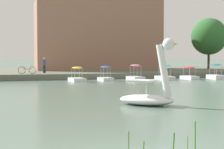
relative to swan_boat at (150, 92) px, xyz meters
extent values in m
cube|color=#5B6051|center=(-4.09, 30.63, -0.35)|extent=(127.27, 20.99, 0.60)
ellipsoid|color=white|center=(-0.13, 0.12, -0.40)|extent=(3.04, 2.99, 0.50)
cylinder|color=white|center=(0.51, -0.48, 1.01)|extent=(0.80, 0.78, 2.53)
sphere|color=white|center=(0.67, -0.63, 2.26)|extent=(0.80, 0.80, 0.56)
cone|color=yellow|center=(0.84, -0.78, 2.26)|extent=(0.53, 0.52, 0.31)
cube|color=white|center=(-0.29, 0.27, 0.52)|extent=(1.58, 1.59, 0.08)
cylinder|color=silver|center=(-0.65, -0.12, 0.19)|extent=(0.04, 0.04, 0.67)
cylinder|color=silver|center=(0.07, 0.66, 0.19)|extent=(0.04, 0.04, 0.67)
cube|color=white|center=(-0.30, 17.70, -0.48)|extent=(1.44, 2.25, 0.34)
ellipsoid|color=yellow|center=(-0.30, 17.70, 0.64)|extent=(1.05, 1.29, 0.20)
cylinder|color=#B7B7BF|center=(-0.72, 18.13, 0.17)|extent=(0.04, 0.04, 0.94)
cylinder|color=#B7B7BF|center=(0.01, 18.22, 0.17)|extent=(0.04, 0.04, 0.94)
cylinder|color=#B7B7BF|center=(-0.61, 17.19, 0.17)|extent=(0.04, 0.04, 0.94)
cylinder|color=#B7B7BF|center=(0.12, 17.27, 0.17)|extent=(0.04, 0.04, 0.94)
cube|color=white|center=(2.56, 18.14, -0.49)|extent=(1.23, 2.00, 0.31)
ellipsoid|color=blue|center=(2.56, 18.14, 0.68)|extent=(0.94, 0.99, 0.20)
cylinder|color=#B7B7BF|center=(2.18, 18.47, 0.17)|extent=(0.04, 0.04, 1.02)
cylinder|color=#B7B7BF|center=(2.87, 18.53, 0.17)|extent=(0.04, 0.04, 1.02)
cylinder|color=#B7B7BF|center=(2.24, 17.74, 0.17)|extent=(0.04, 0.04, 1.02)
cylinder|color=#B7B7BF|center=(2.93, 17.80, 0.17)|extent=(0.04, 0.04, 1.02)
cube|color=white|center=(5.56, 17.97, -0.46)|extent=(1.40, 2.16, 0.37)
ellipsoid|color=pink|center=(5.56, 17.97, 0.81)|extent=(1.09, 1.11, 0.20)
cylinder|color=#B7B7BF|center=(5.13, 18.31, 0.27)|extent=(0.04, 0.04, 1.08)
cylinder|color=#B7B7BF|center=(5.89, 18.41, 0.27)|extent=(0.04, 0.04, 1.08)
cylinder|color=#B7B7BF|center=(5.23, 17.52, 0.27)|extent=(0.04, 0.04, 1.08)
cylinder|color=#B7B7BF|center=(6.00, 17.63, 0.27)|extent=(0.04, 0.04, 1.08)
cube|color=white|center=(8.65, 17.91, -0.46)|extent=(1.43, 2.30, 0.37)
ellipsoid|color=#2DB7D1|center=(8.65, 17.91, 0.79)|extent=(1.18, 1.13, 0.20)
cylinder|color=#B7B7BF|center=(8.18, 18.28, 0.26)|extent=(0.04, 0.04, 1.07)
cylinder|color=#B7B7BF|center=(9.04, 18.36, 0.26)|extent=(0.04, 0.04, 1.07)
cylinder|color=#B7B7BF|center=(8.25, 17.46, 0.26)|extent=(0.04, 0.04, 1.07)
cylinder|color=#B7B7BF|center=(9.12, 17.54, 0.26)|extent=(0.04, 0.04, 1.07)
cube|color=white|center=(11.42, 17.96, -0.47)|extent=(1.35, 2.13, 0.35)
ellipsoid|color=red|center=(11.42, 17.96, 0.56)|extent=(1.16, 1.42, 0.20)
cylinder|color=#B7B7BF|center=(10.96, 18.41, 0.13)|extent=(0.04, 0.04, 0.85)
cylinder|color=#B7B7BF|center=(11.73, 18.52, 0.13)|extent=(0.04, 0.04, 0.85)
cylinder|color=#B7B7BF|center=(11.11, 17.39, 0.13)|extent=(0.04, 0.04, 0.85)
cylinder|color=#B7B7BF|center=(11.88, 17.51, 0.13)|extent=(0.04, 0.04, 0.85)
cube|color=white|center=(14.40, 17.93, -0.44)|extent=(1.16, 2.12, 0.41)
ellipsoid|color=teal|center=(14.40, 17.93, 0.84)|extent=(1.05, 1.32, 0.20)
cylinder|color=#B7B7BF|center=(14.01, 18.46, 0.30)|extent=(0.04, 0.04, 1.07)
cylinder|color=#B7B7BF|center=(14.82, 18.44, 0.30)|extent=(0.04, 0.04, 1.07)
cylinder|color=#B7B7BF|center=(13.99, 17.43, 0.30)|extent=(0.04, 0.04, 1.07)
cylinder|color=#B7B7BF|center=(14.79, 17.41, 0.30)|extent=(0.04, 0.04, 1.07)
cylinder|color=brown|center=(3.11, 32.16, 1.46)|extent=(0.54, 0.54, 3.03)
ellipsoid|color=#235628|center=(3.11, 32.16, 3.41)|extent=(7.40, 7.14, 6.32)
cylinder|color=#4C3823|center=(20.57, 29.97, 1.74)|extent=(0.32, 0.32, 3.58)
ellipsoid|color=#2D662D|center=(20.57, 29.97, 4.48)|extent=(5.80, 6.13, 5.13)
cube|color=#23283D|center=(-2.80, 23.12, 0.35)|extent=(0.28, 0.28, 0.80)
cube|color=#334C8C|center=(-2.80, 23.12, 1.05)|extent=(0.31, 0.31, 0.60)
sphere|color=tan|center=(-2.80, 23.12, 1.46)|extent=(0.21, 0.21, 0.21)
torus|color=black|center=(-4.11, 21.65, 0.31)|extent=(0.73, 0.15, 0.73)
torus|color=black|center=(-5.17, 21.81, 0.31)|extent=(0.73, 0.15, 0.73)
cube|color=#A51E1E|center=(-4.64, 21.73, 0.43)|extent=(0.96, 0.18, 0.04)
cylinder|color=#A51E1E|center=(-4.85, 21.76, 0.53)|extent=(0.03, 0.03, 0.31)
cube|color=navy|center=(10.18, 33.55, 0.92)|extent=(4.47, 2.29, 1.94)
cube|color=black|center=(10.18, 33.55, 1.30)|extent=(4.14, 2.29, 0.54)
cube|color=#996B56|center=(5.03, 33.12, 4.46)|extent=(16.26, 10.41, 9.03)
camera|label=1|loc=(-6.55, -16.63, 1.69)|focal=59.90mm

